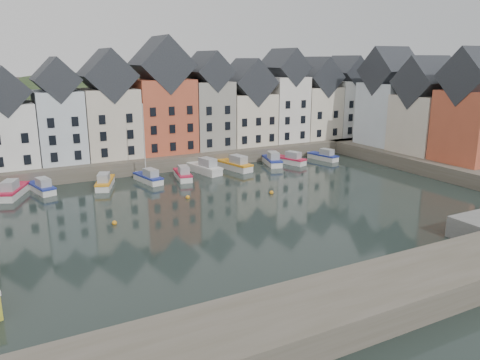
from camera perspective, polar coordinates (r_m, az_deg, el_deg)
ground at (r=51.51m, az=1.09°, el=-3.94°), size 260.00×260.00×0.00m
far_quay at (r=77.98m, az=-9.68°, el=3.02°), size 90.00×16.00×2.00m
right_quay at (r=77.55m, az=24.59°, el=1.82°), size 14.00×54.00×2.00m
near_wall at (r=29.20m, az=5.07°, el=-17.22°), size 50.00×6.00×2.00m
hillside at (r=107.14m, az=-13.68°, el=-4.53°), size 153.60×70.40×64.00m
far_terrace at (r=76.01m, az=-7.12°, el=8.82°), size 72.37×8.16×17.78m
right_terrace at (r=78.75m, az=21.83°, el=8.13°), size 8.30×24.25×16.36m
mooring_buoys at (r=54.38m, az=-5.34°, el=-2.82°), size 20.50×5.50×0.50m
boat_a at (r=63.42m, az=-25.95°, el=-1.20°), size 4.17×6.54×2.41m
boat_b at (r=63.93m, az=-23.00°, el=-0.83°), size 3.08×5.89×2.16m
boat_c at (r=63.58m, az=-16.15°, el=-0.29°), size 3.74×6.14×2.25m
boat_d at (r=64.81m, az=-11.08°, el=0.33°), size 2.81×5.88×10.80m
boat_e at (r=65.88m, az=-6.97°, el=0.68°), size 2.73×5.88×2.17m
boat_f at (r=69.01m, az=-4.32°, el=1.48°), size 3.46×6.95×2.56m
boat_g at (r=70.90m, az=-0.60°, el=1.87°), size 3.46×6.87×2.53m
boat_h at (r=74.49m, az=3.92°, el=2.42°), size 3.60×6.52×2.39m
boat_i at (r=75.44m, az=6.09°, el=2.50°), size 3.62×6.11×2.24m
boat_j at (r=79.04m, az=10.16°, el=2.88°), size 2.79×5.76×2.12m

